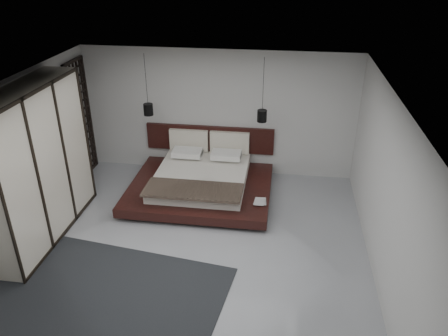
% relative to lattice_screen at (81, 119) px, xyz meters
% --- Properties ---
extents(floor, '(6.00, 6.00, 0.00)m').
position_rel_lattice_screen_xyz_m(floor, '(2.95, -2.45, -1.30)').
color(floor, '#96999E').
rests_on(floor, ground).
extents(ceiling, '(6.00, 6.00, 0.00)m').
position_rel_lattice_screen_xyz_m(ceiling, '(2.95, -2.45, 1.50)').
color(ceiling, white).
rests_on(ceiling, wall_back).
extents(wall_back, '(6.00, 0.00, 6.00)m').
position_rel_lattice_screen_xyz_m(wall_back, '(2.95, 0.55, 0.10)').
color(wall_back, '#B5B5B3').
rests_on(wall_back, floor).
extents(wall_front, '(6.00, 0.00, 6.00)m').
position_rel_lattice_screen_xyz_m(wall_front, '(2.95, -5.45, 0.10)').
color(wall_front, '#B5B5B3').
rests_on(wall_front, floor).
extents(wall_left, '(0.00, 6.00, 6.00)m').
position_rel_lattice_screen_xyz_m(wall_left, '(-0.05, -2.45, 0.10)').
color(wall_left, '#B5B5B3').
rests_on(wall_left, floor).
extents(wall_right, '(0.00, 6.00, 6.00)m').
position_rel_lattice_screen_xyz_m(wall_right, '(5.95, -2.45, 0.10)').
color(wall_right, '#B5B5B3').
rests_on(wall_right, floor).
extents(lattice_screen, '(0.05, 0.90, 2.60)m').
position_rel_lattice_screen_xyz_m(lattice_screen, '(0.00, 0.00, 0.00)').
color(lattice_screen, black).
rests_on(lattice_screen, floor).
extents(bed, '(2.89, 2.44, 1.10)m').
position_rel_lattice_screen_xyz_m(bed, '(2.76, -0.55, -1.00)').
color(bed, black).
rests_on(bed, floor).
extents(book_lower, '(0.23, 0.29, 0.03)m').
position_rel_lattice_screen_xyz_m(book_lower, '(3.95, -1.22, -1.02)').
color(book_lower, '#99724C').
rests_on(book_lower, bed).
extents(book_upper, '(0.23, 0.30, 0.02)m').
position_rel_lattice_screen_xyz_m(book_upper, '(3.93, -1.25, -0.99)').
color(book_upper, '#99724C').
rests_on(book_upper, book_lower).
extents(pendant_left, '(0.20, 0.20, 1.29)m').
position_rel_lattice_screen_xyz_m(pendant_left, '(1.57, -0.08, 0.34)').
color(pendant_left, black).
rests_on(pendant_left, ceiling).
extents(pendant_right, '(0.20, 0.20, 1.30)m').
position_rel_lattice_screen_xyz_m(pendant_right, '(3.95, -0.08, 0.32)').
color(pendant_right, black).
rests_on(pendant_right, ceiling).
extents(wardrobe, '(0.65, 2.76, 2.71)m').
position_rel_lattice_screen_xyz_m(wardrobe, '(0.25, -2.36, 0.06)').
color(wardrobe, beige).
rests_on(wardrobe, floor).
extents(rug, '(4.10, 3.18, 0.02)m').
position_rel_lattice_screen_xyz_m(rug, '(1.75, -3.99, -1.29)').
color(rug, black).
rests_on(rug, floor).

